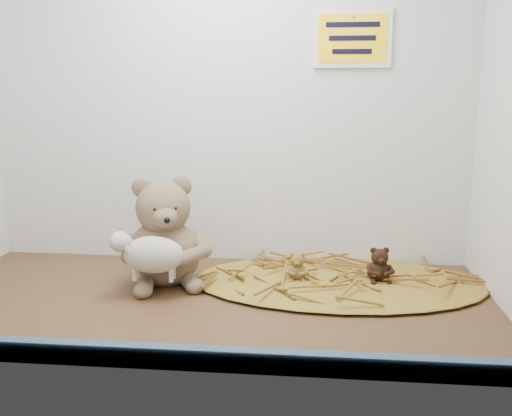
# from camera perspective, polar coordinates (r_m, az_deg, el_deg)

# --- Properties ---
(alcove_shell) EXTENTS (1.20, 0.60, 0.90)m
(alcove_shell) POSITION_cam_1_polar(r_m,az_deg,el_deg) (1.22, -4.49, 12.50)
(alcove_shell) COLOR #443017
(alcove_shell) RESTS_ON ground
(front_rail) EXTENTS (1.19, 0.02, 0.04)m
(front_rail) POSITION_cam_1_polar(r_m,az_deg,el_deg) (0.95, -8.18, -14.51)
(front_rail) COLOR #3B5670
(front_rail) RESTS_ON shelf_floor
(straw_bed) EXTENTS (0.66, 0.38, 0.01)m
(straw_bed) POSITION_cam_1_polar(r_m,az_deg,el_deg) (1.32, 8.15, -7.29)
(straw_bed) COLOR olive
(straw_bed) RESTS_ON shelf_floor
(main_teddy) EXTENTS (0.26, 0.26, 0.25)m
(main_teddy) POSITION_cam_1_polar(r_m,az_deg,el_deg) (1.30, -9.23, -2.25)
(main_teddy) COLOR #7E694D
(main_teddy) RESTS_ON shelf_floor
(toy_lamb) EXTENTS (0.17, 0.10, 0.11)m
(toy_lamb) POSITION_cam_1_polar(r_m,az_deg,el_deg) (1.22, -10.23, -4.61)
(toy_lamb) COLOR beige
(toy_lamb) RESTS_ON main_teddy
(mini_teddy_tan) EXTENTS (0.05, 0.05, 0.06)m
(mini_teddy_tan) POSITION_cam_1_polar(r_m,az_deg,el_deg) (1.30, 4.14, -5.70)
(mini_teddy_tan) COLOR olive
(mini_teddy_tan) RESTS_ON straw_bed
(mini_teddy_brown) EXTENTS (0.07, 0.07, 0.08)m
(mini_teddy_brown) POSITION_cam_1_polar(r_m,az_deg,el_deg) (1.31, 12.23, -5.39)
(mini_teddy_brown) COLOR black
(mini_teddy_brown) RESTS_ON straw_bed
(wall_sign) EXTENTS (0.16, 0.01, 0.11)m
(wall_sign) POSITION_cam_1_polar(r_m,az_deg,el_deg) (1.41, 9.60, 16.39)
(wall_sign) COLOR yellow
(wall_sign) RESTS_ON back_wall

